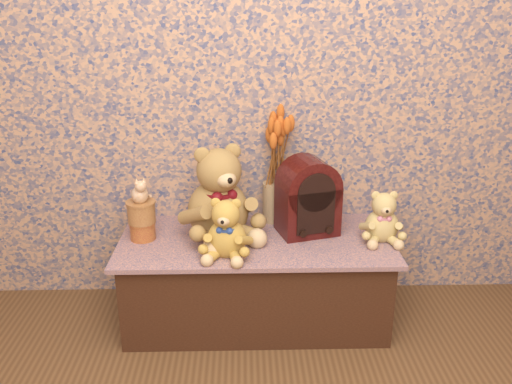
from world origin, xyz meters
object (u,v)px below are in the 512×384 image
(teddy_medium, at_px, (227,224))
(cathedral_radio, at_px, (308,196))
(teddy_large, at_px, (218,188))
(ceramic_vase, at_px, (275,202))
(biscuit_tin_lower, at_px, (143,230))
(cat_figurine, at_px, (139,189))
(teddy_small, at_px, (383,214))

(teddy_medium, xyz_separation_m, cathedral_radio, (0.36, 0.21, 0.04))
(teddy_large, xyz_separation_m, ceramic_vase, (0.26, 0.16, -0.13))
(ceramic_vase, bearing_deg, teddy_medium, -121.82)
(teddy_medium, bearing_deg, biscuit_tin_lower, 166.87)
(ceramic_vase, xyz_separation_m, cat_figurine, (-0.60, -0.20, 0.14))
(teddy_small, bearing_deg, teddy_medium, -167.10)
(ceramic_vase, bearing_deg, teddy_small, -26.01)
(biscuit_tin_lower, relative_size, cat_figurine, 0.94)
(cathedral_radio, xyz_separation_m, cat_figurine, (-0.74, -0.05, 0.06))
(teddy_large, distance_m, cathedral_radio, 0.41)
(ceramic_vase, height_order, biscuit_tin_lower, ceramic_vase)
(teddy_large, relative_size, cathedral_radio, 1.28)
(cat_figurine, bearing_deg, teddy_medium, -45.78)
(teddy_medium, distance_m, biscuit_tin_lower, 0.42)
(biscuit_tin_lower, bearing_deg, teddy_medium, -22.64)
(cat_figurine, bearing_deg, ceramic_vase, -5.04)
(cat_figurine, bearing_deg, teddy_large, -16.75)
(teddy_large, relative_size, teddy_medium, 1.67)
(teddy_medium, bearing_deg, cat_figurine, 166.87)
(teddy_large, relative_size, biscuit_tin_lower, 4.03)
(teddy_large, distance_m, teddy_medium, 0.22)
(teddy_large, distance_m, biscuit_tin_lower, 0.39)
(cathedral_radio, xyz_separation_m, biscuit_tin_lower, (-0.74, -0.05, -0.14))
(teddy_medium, bearing_deg, cathedral_radio, 40.07)
(teddy_small, distance_m, biscuit_tin_lower, 1.06)
(teddy_small, bearing_deg, cat_figurine, -179.36)
(ceramic_vase, bearing_deg, teddy_large, -148.94)
(teddy_large, bearing_deg, teddy_small, -30.32)
(teddy_medium, bearing_deg, teddy_small, 20.14)
(ceramic_vase, relative_size, biscuit_tin_lower, 1.70)
(cat_figurine, bearing_deg, biscuit_tin_lower, 0.00)
(cathedral_radio, height_order, ceramic_vase, cathedral_radio)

